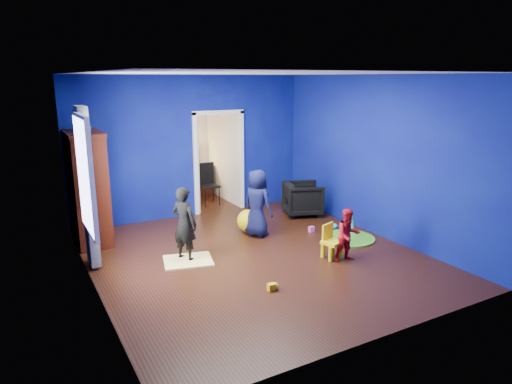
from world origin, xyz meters
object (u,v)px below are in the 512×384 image
child_black (184,224)px  folding_chair (209,185)px  tv_armoire (88,188)px  armchair (303,199)px  child_navy (257,203)px  vase (85,127)px  toddler_red (348,235)px  crt_tv (90,185)px  hopper_ball (249,221)px  play_mat (349,238)px  study_desk (194,181)px  kid_chair (332,243)px

child_black → folding_chair: (1.64, 2.84, -0.14)m
tv_armoire → folding_chair: tv_armoire is taller
armchair → folding_chair: 2.21m
child_navy → child_black: bearing=86.6°
armchair → vase: vase is taller
toddler_red → crt_tv: 4.48m
vase → crt_tv: bearing=82.4°
crt_tv → hopper_ball: size_ratio=1.60×
child_navy → folding_chair: 2.38m
child_navy → vase: (-2.74, 0.85, 1.45)m
crt_tv → play_mat: 4.69m
armchair → study_desk: size_ratio=0.87×
armchair → study_desk: (-1.42, 2.65, 0.03)m
vase → folding_chair: 3.57m
toddler_red → vase: (-3.40, 2.60, 1.64)m
armchair → folding_chair: folding_chair is taller
armchair → study_desk: bearing=48.8°
vase → toddler_red: bearing=-37.4°
tv_armoire → hopper_ball: tv_armoire is taller
child_navy → study_desk: bearing=-21.0°
child_navy → armchair: bearing=-85.1°
hopper_ball → folding_chair: size_ratio=0.47×
folding_chair → armchair: bearing=-49.8°
crt_tv → kid_chair: (3.21, -2.70, -0.77)m
hopper_ball → child_navy: bearing=-78.7°
play_mat → study_desk: size_ratio=1.06×
child_black → kid_chair: child_black is taller
armchair → child_black: size_ratio=0.63×
study_desk → child_black: bearing=-113.3°
play_mat → tv_armoire: bearing=152.7°
folding_chair → child_black: bearing=-120.0°
child_black → folding_chair: 3.29m
vase → kid_chair: size_ratio=0.42×
hopper_ball → kid_chair: size_ratio=0.87×
study_desk → child_navy: bearing=-91.1°
child_black → tv_armoire: (-1.16, 1.62, 0.38)m
toddler_red → study_desk: bearing=106.5°
tv_armoire → study_desk: bearing=37.9°
armchair → play_mat: 1.70m
toddler_red → vase: 4.58m
child_navy → folding_chair: size_ratio=1.34×
play_mat → folding_chair: folding_chair is taller
child_black → child_navy: size_ratio=0.98×
folding_chair → toddler_red: bearing=-81.7°
armchair → toddler_red: (-0.82, -2.44, 0.08)m
child_black → study_desk: size_ratio=1.37×
toddler_red → folding_chair: (-0.60, 4.12, 0.03)m
armchair → kid_chair: bearing=176.9°
armchair → play_mat: bearing=-163.8°
child_black → study_desk: child_black is taller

